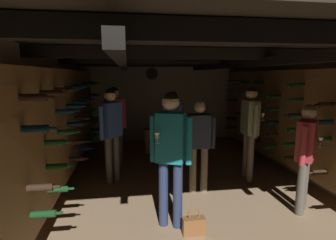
{
  "coord_description": "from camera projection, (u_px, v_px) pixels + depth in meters",
  "views": [
    {
      "loc": [
        -0.97,
        -4.64,
        1.96
      ],
      "look_at": [
        -0.21,
        0.4,
        1.08
      ],
      "focal_mm": 28.18,
      "sensor_mm": 36.0,
      "label": 1
    }
  ],
  "objects": [
    {
      "name": "ground_plane",
      "position": [
        182.0,
        180.0,
        4.99
      ],
      "size": [
        8.4,
        8.4,
        0.0
      ],
      "primitive_type": "plane",
      "color": "#8C7051"
    },
    {
      "name": "room_shell",
      "position": [
        180.0,
        104.0,
        5.02
      ],
      "size": [
        4.72,
        6.52,
        2.41
      ],
      "color": "tan",
      "rests_on": "ground_plane"
    },
    {
      "name": "wine_crate_stack",
      "position": [
        155.0,
        140.0,
        6.76
      ],
      "size": [
        0.52,
        0.35,
        0.6
      ],
      "color": "brown",
      "rests_on": "ground_plane"
    },
    {
      "name": "display_bottle",
      "position": [
        157.0,
        123.0,
        6.71
      ],
      "size": [
        0.08,
        0.08,
        0.35
      ],
      "color": "#143819",
      "rests_on": "wine_crate_stack"
    },
    {
      "name": "person_host_center",
      "position": [
        199.0,
        139.0,
        4.33
      ],
      "size": [
        0.54,
        0.25,
        1.55
      ],
      "color": "brown",
      "rests_on": "ground_plane"
    },
    {
      "name": "person_guest_rear_center",
      "position": [
        173.0,
        120.0,
        5.91
      ],
      "size": [
        0.49,
        0.42,
        1.6
      ],
      "color": "#2D2D33",
      "rests_on": "ground_plane"
    },
    {
      "name": "person_guest_far_left",
      "position": [
        115.0,
        119.0,
        5.43
      ],
      "size": [
        0.49,
        0.43,
        1.72
      ],
      "color": "#4C473D",
      "rests_on": "ground_plane"
    },
    {
      "name": "person_guest_mid_left",
      "position": [
        111.0,
        126.0,
        4.71
      ],
      "size": [
        0.39,
        0.45,
        1.72
      ],
      "color": "#4C473D",
      "rests_on": "ground_plane"
    },
    {
      "name": "person_guest_near_left",
      "position": [
        171.0,
        147.0,
        3.29
      ],
      "size": [
        0.5,
        0.34,
        1.76
      ],
      "color": "#232D4C",
      "rests_on": "ground_plane"
    },
    {
      "name": "person_guest_mid_right",
      "position": [
        250.0,
        124.0,
        4.86
      ],
      "size": [
        0.33,
        0.54,
        1.75
      ],
      "color": "brown",
      "rests_on": "ground_plane"
    },
    {
      "name": "person_guest_near_right",
      "position": [
        306.0,
        149.0,
        3.68
      ],
      "size": [
        0.4,
        0.45,
        1.57
      ],
      "color": "#4C473D",
      "rests_on": "ground_plane"
    },
    {
      "name": "handbag",
      "position": [
        194.0,
        225.0,
        3.27
      ],
      "size": [
        0.28,
        0.12,
        0.35
      ],
      "color": "brown",
      "rests_on": "ground_plane"
    }
  ]
}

